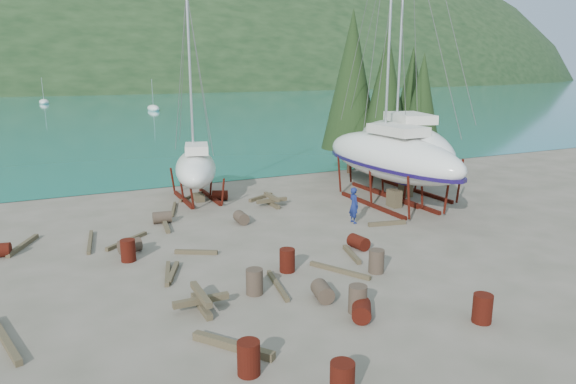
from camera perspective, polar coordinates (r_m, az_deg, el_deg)
name	(u,v)px	position (r m, az deg, el deg)	size (l,w,h in m)	color
ground	(304,257)	(20.88, 1.76, -7.24)	(600.00, 600.00, 0.00)	#555143
bay_water	(54,83)	(332.53, -24.57, 10.98)	(700.00, 700.00, 0.00)	teal
far_hill	(54,83)	(337.53, -24.59, 10.99)	(800.00, 360.00, 110.00)	black
far_house_center	(2,83)	(207.67, -29.21, 10.54)	(6.60, 5.60, 5.60)	beige
far_house_right	(148,81)	(211.02, -15.32, 11.76)	(6.60, 5.60, 5.60)	beige
cypress_near_right	(386,93)	(36.41, 10.81, 10.71)	(3.60, 3.60, 10.00)	black
cypress_mid_right	(422,107)	(35.82, 14.62, 9.08)	(3.06, 3.06, 8.50)	black
cypress_back_left	(352,80)	(37.19, 7.10, 12.24)	(4.14, 4.14, 11.50)	black
cypress_far_right	(411,100)	(39.06, 13.50, 9.90)	(3.24, 3.24, 9.00)	black
moored_boat_mid	(153,108)	(99.42, -14.74, 8.97)	(2.00, 5.00, 6.05)	white
moored_boat_far	(44,102)	(127.52, -25.48, 9.01)	(2.00, 5.00, 6.05)	white
large_sailboat_near	(390,156)	(28.78, 11.30, 3.96)	(3.40, 10.95, 17.15)	white
large_sailboat_far	(402,144)	(31.38, 12.55, 5.21)	(6.63, 12.34, 18.73)	white
small_sailboat_shore	(196,167)	(29.90, -10.21, 2.70)	(4.15, 7.59, 11.59)	white
worker	(354,205)	(25.38, 7.33, -1.46)	(0.65, 0.43, 1.79)	navy
drum_1	(323,291)	(17.16, 3.86, -10.97)	(0.58, 0.58, 0.88)	#2D2823
drum_3	(342,380)	(12.58, 6.05, -20.07)	(0.58, 0.58, 0.88)	#55190E
drum_4	(220,195)	(29.93, -7.57, -0.37)	(0.58, 0.58, 0.88)	#55190E
drum_5	(376,261)	(19.51, 9.80, -7.58)	(0.58, 0.58, 0.88)	#2D2823
drum_6	(358,242)	(21.91, 7.84, -5.55)	(0.58, 0.58, 0.88)	#55190E
drum_7	(482,308)	(16.71, 20.80, -12.00)	(0.58, 0.58, 0.88)	#55190E
drum_8	(128,250)	(21.27, -17.35, -6.22)	(0.58, 0.58, 0.88)	#55190E
drum_9	(162,217)	(26.04, -13.81, -2.75)	(0.58, 0.58, 0.88)	#2D2823
drum_11	(241,218)	(25.33, -5.22, -2.86)	(0.58, 0.58, 0.88)	#2D2823
drum_12	(361,310)	(16.06, 8.17, -12.87)	(0.58, 0.58, 0.88)	#55190E
drum_13	(249,358)	(13.34, -4.39, -17.91)	(0.58, 0.58, 0.88)	#55190E
drum_14	(287,260)	(19.31, -0.09, -7.60)	(0.58, 0.58, 0.88)	#55190E
drum_15	(130,246)	(22.28, -17.17, -5.72)	(0.58, 0.58, 0.88)	#2D2823
drum_16	(254,282)	(17.51, -3.74, -9.91)	(0.58, 0.58, 0.88)	#2D2823
drum_17	(358,299)	(16.38, 7.75, -11.72)	(0.58, 0.58, 0.88)	#2D2823
timber_0	(174,209)	(28.28, -12.60, -1.86)	(0.14, 2.69, 0.14)	brown
timber_1	(387,223)	(25.44, 10.95, -3.44)	(0.19, 1.93, 0.19)	brown
timber_2	(23,245)	(24.67, -27.37, -5.28)	(0.19, 2.60, 0.19)	brown
timber_3	(278,285)	(18.12, -1.17, -10.32)	(0.15, 2.52, 0.15)	brown
timber_4	(196,252)	(21.51, -10.18, -6.58)	(0.17, 1.77, 0.17)	brown
timber_5	(339,270)	(19.43, 5.73, -8.67)	(0.16, 2.56, 0.16)	brown
timber_6	(261,197)	(30.06, -3.04, -0.59)	(0.19, 2.00, 0.19)	brown
timber_7	(352,254)	(21.09, 7.09, -6.88)	(0.17, 1.90, 0.17)	brown
timber_8	(166,225)	(25.44, -13.45, -3.57)	(0.19, 2.30, 0.19)	brown
timber_9	(191,197)	(30.80, -10.70, -0.51)	(0.15, 2.30, 0.15)	brown
timber_11	(168,273)	(19.59, -13.23, -8.80)	(0.15, 2.18, 0.15)	brown
timber_12	(173,273)	(19.60, -12.66, -8.74)	(0.17, 1.93, 0.17)	brown
timber_14	(5,339)	(16.74, -28.95, -14.14)	(0.18, 3.15, 0.18)	brown
timber_15	(90,242)	(24.02, -21.14, -5.19)	(0.15, 3.05, 0.15)	brown
timber_16	(233,346)	(14.53, -6.16, -16.61)	(0.23, 2.53, 0.23)	brown
timber_17	(127,241)	(23.58, -17.47, -5.22)	(0.16, 2.48, 0.16)	brown
timber_pile_fore	(201,300)	(16.73, -9.63, -11.77)	(1.80, 1.80, 0.60)	brown
timber_pile_aft	(272,200)	(28.51, -1.81, -0.94)	(1.80, 1.80, 0.60)	brown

